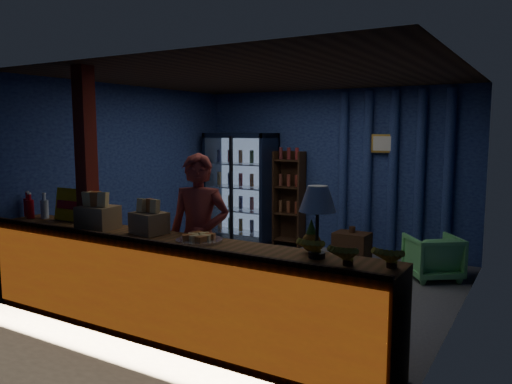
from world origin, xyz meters
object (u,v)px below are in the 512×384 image
shopkeeper (199,238)px  table_lamp (318,202)px  pastry_tray (199,239)px  green_chair (433,257)px

shopkeeper → table_lamp: shopkeeper is taller
shopkeeper → pastry_tray: (0.32, -0.42, 0.11)m
pastry_tray → table_lamp: size_ratio=0.75×
green_chair → pastry_tray: bearing=29.4°
green_chair → table_lamp: bearing=48.7°
shopkeeper → green_chair: size_ratio=2.68×
shopkeeper → table_lamp: 1.61m
pastry_tray → table_lamp: table_lamp is taller
green_chair → shopkeeper: bearing=21.2°
pastry_tray → table_lamp: (1.15, 0.01, 0.43)m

